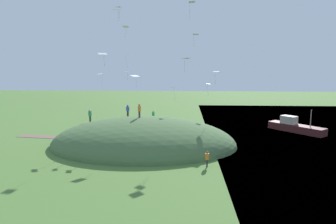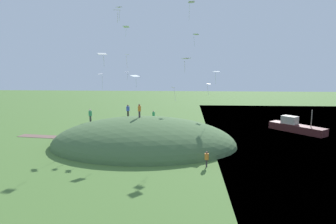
% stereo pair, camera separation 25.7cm
% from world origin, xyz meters
% --- Properties ---
extents(ground_plane, '(160.00, 160.00, 0.00)m').
position_xyz_m(ground_plane, '(0.00, 0.00, 0.00)').
color(ground_plane, '#4B7131').
extents(grass_hill, '(24.51, 17.28, 7.32)m').
position_xyz_m(grass_hill, '(6.31, -0.54, 0.00)').
color(grass_hill, '#48673B').
rests_on(grass_hill, ground_plane).
extents(dirt_path, '(11.46, 3.22, 0.04)m').
position_xyz_m(dirt_path, '(19.93, -4.08, 0.02)').
color(dirt_path, brown).
rests_on(dirt_path, ground_plane).
extents(boat_on_lake, '(7.34, 8.12, 3.81)m').
position_xyz_m(boat_on_lake, '(-16.67, -9.80, 0.77)').
color(boat_on_lake, '#471D1D').
rests_on(boat_on_lake, lake_water).
extents(person_with_child, '(0.49, 0.49, 1.80)m').
position_xyz_m(person_with_child, '(6.86, -0.87, 4.79)').
color(person_with_child, '#413437').
rests_on(person_with_child, grass_hill).
extents(person_watching_kites, '(0.63, 0.63, 1.83)m').
position_xyz_m(person_watching_kites, '(14.30, -3.44, 3.63)').
color(person_watching_kites, '#383A36').
rests_on(person_watching_kites, grass_hill).
extents(person_on_hilltop, '(0.53, 0.53, 1.70)m').
position_xyz_m(person_on_hilltop, '(-1.47, 7.73, 1.06)').
color(person_on_hilltop, '#352C35').
rests_on(person_on_hilltop, ground_plane).
extents(person_near_shore, '(0.53, 0.53, 1.68)m').
position_xyz_m(person_near_shore, '(5.74, -8.01, 2.88)').
color(person_near_shore, brown).
rests_on(person_near_shore, grass_hill).
extents(person_walking_path, '(0.65, 0.65, 1.70)m').
position_xyz_m(person_walking_path, '(9.07, -4.44, 4.21)').
color(person_walking_path, '#343228').
rests_on(person_walking_path, grass_hill).
extents(kite_0, '(1.00, 0.75, 1.63)m').
position_xyz_m(kite_0, '(9.91, -8.71, 16.15)').
color(kite_0, white).
extents(kite_1, '(0.69, 0.93, 1.74)m').
position_xyz_m(kite_1, '(0.33, 6.99, 16.66)').
color(kite_1, white).
extents(kite_2, '(0.84, 0.97, 1.76)m').
position_xyz_m(kite_2, '(-2.61, -7.17, 7.59)').
color(kite_2, silver).
extents(kite_3, '(0.78, 0.96, 1.18)m').
position_xyz_m(kite_3, '(9.03, -4.01, 9.50)').
color(kite_3, white).
extents(kite_4, '(0.84, 0.69, 1.29)m').
position_xyz_m(kite_4, '(7.73, 7.25, 15.94)').
color(kite_4, silver).
extents(kite_6, '(1.08, 0.98, 1.43)m').
position_xyz_m(kite_6, '(9.35, 7.32, 11.64)').
color(kite_6, silver).
extents(kite_7, '(0.95, 0.85, 1.86)m').
position_xyz_m(kite_7, '(9.97, -4.33, 18.18)').
color(kite_7, silver).
extents(kite_8, '(0.73, 0.79, 1.99)m').
position_xyz_m(kite_8, '(9.74, -8.07, 11.83)').
color(kite_8, '#F5DBD4').
extents(kite_9, '(0.74, 0.76, 2.02)m').
position_xyz_m(kite_9, '(2.57, -5.67, 7.04)').
color(kite_9, silver).
extents(kite_10, '(1.02, 0.96, 1.89)m').
position_xyz_m(kite_10, '(-0.65, -8.36, 14.89)').
color(kite_10, white).
extents(kite_11, '(1.05, 1.14, 2.26)m').
position_xyz_m(kite_11, '(12.69, -3.69, 9.12)').
color(kite_11, white).
extents(kite_12, '(1.39, 1.40, 2.00)m').
position_xyz_m(kite_12, '(0.76, -1.61, 11.30)').
color(kite_12, silver).
extents(kite_13, '(1.16, 1.06, 1.79)m').
position_xyz_m(kite_13, '(-3.65, -6.27, 9.45)').
color(kite_13, white).
extents(kite_14, '(1.38, 1.45, 1.57)m').
position_xyz_m(kite_14, '(7.41, -1.11, 9.07)').
color(kite_14, silver).
extents(mooring_post, '(0.14, 0.14, 1.37)m').
position_xyz_m(mooring_post, '(-3.16, -2.47, 0.68)').
color(mooring_post, brown).
rests_on(mooring_post, ground_plane).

